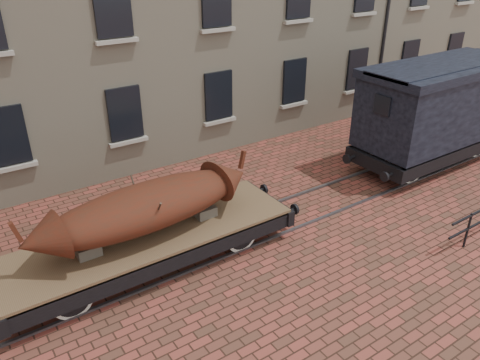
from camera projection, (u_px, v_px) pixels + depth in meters
ground at (281, 217)px, 13.43m from camera, size 90.00×90.00×0.00m
rail_track at (281, 216)px, 13.42m from camera, size 30.00×1.52×0.06m
flatcar_wagon at (151, 240)px, 11.10m from camera, size 7.81×2.12×1.18m
iron_boat at (147, 206)px, 10.67m from camera, size 5.72×1.85×1.40m
goods_van at (440, 102)px, 15.80m from camera, size 6.88×2.51×3.56m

